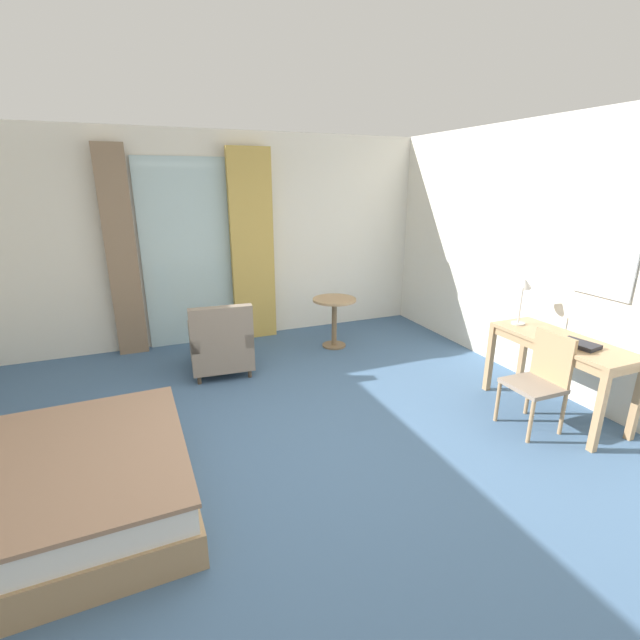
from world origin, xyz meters
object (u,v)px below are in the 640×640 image
at_px(desk_chair, 541,377).
at_px(desk_lamp, 524,289).
at_px(writing_desk, 561,348).
at_px(armchair_by_window, 221,345).
at_px(closed_book, 579,344).
at_px(bed, 9,499).
at_px(round_cafe_table, 334,312).

distance_m(desk_chair, desk_lamp, 1.00).
height_order(writing_desk, armchair_by_window, armchair_by_window).
xyz_separation_m(closed_book, armchair_by_window, (-2.81, 2.43, -0.46)).
distance_m(bed, round_cafe_table, 4.05).
bearing_deg(bed, round_cafe_table, 34.92).
bearing_deg(armchair_by_window, round_cafe_table, 9.52).
xyz_separation_m(bed, closed_book, (4.53, -0.38, 0.55)).
bearing_deg(round_cafe_table, desk_lamp, -56.69).
distance_m(bed, desk_lamp, 4.69).
distance_m(writing_desk, armchair_by_window, 3.63).
height_order(bed, closed_book, bed).
bearing_deg(armchair_by_window, writing_desk, -37.97).
relative_size(bed, armchair_by_window, 2.47).
height_order(writing_desk, desk_lamp, desk_lamp).
distance_m(bed, armchair_by_window, 2.67).
height_order(desk_chair, closed_book, desk_chair).
xyz_separation_m(writing_desk, desk_chair, (-0.37, -0.13, -0.17)).
xyz_separation_m(bed, writing_desk, (4.56, -0.18, 0.43)).
relative_size(closed_book, armchair_by_window, 0.35).
relative_size(desk_lamp, closed_book, 1.59).
bearing_deg(writing_desk, desk_lamp, 87.35).
bearing_deg(desk_lamp, desk_chair, -119.88).
bearing_deg(closed_book, armchair_by_window, 130.54).
relative_size(closed_book, round_cafe_table, 0.45).
bearing_deg(writing_desk, bed, 177.80).
distance_m(writing_desk, closed_book, 0.24).
distance_m(bed, desk_chair, 4.22).
distance_m(writing_desk, round_cafe_table, 2.79).
bearing_deg(closed_book, round_cafe_table, 105.58).
bearing_deg(bed, writing_desk, -2.20).
relative_size(desk_lamp, round_cafe_table, 0.72).
relative_size(desk_chair, closed_book, 2.93).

